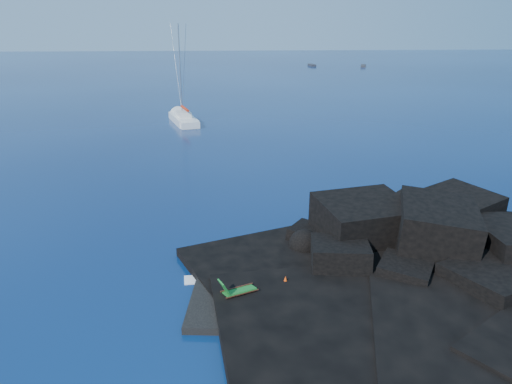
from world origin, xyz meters
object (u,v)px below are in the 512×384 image
(deck_chair, at_px, (239,286))
(distant_boat_a, at_px, (312,66))
(sailboat, at_px, (183,123))
(marker_cone, at_px, (285,281))
(sunbather, at_px, (246,279))
(distant_boat_b, at_px, (363,67))

(deck_chair, xyz_separation_m, distant_boat_a, (25.51, 125.10, -0.96))
(sailboat, bearing_deg, deck_chair, -98.29)
(deck_chair, relative_size, distant_boat_a, 0.42)
(deck_chair, distance_m, marker_cone, 2.52)
(sunbather, bearing_deg, deck_chair, -105.45)
(sunbather, height_order, distant_boat_b, sunbather)
(sunbather, xyz_separation_m, distant_boat_b, (39.33, 120.43, -0.51))
(sunbather, relative_size, marker_cone, 3.14)
(marker_cone, xyz_separation_m, distant_boat_a, (23.20, 124.15, -0.62))
(deck_chair, xyz_separation_m, marker_cone, (2.31, 0.95, -0.34))
(marker_cone, bearing_deg, deck_chair, -157.69)
(sailboat, xyz_separation_m, deck_chair, (5.72, -44.57, 0.96))
(deck_chair, relative_size, distant_boat_b, 0.40)
(sunbather, bearing_deg, distant_boat_a, 76.50)
(marker_cone, bearing_deg, distant_boat_b, 72.83)
(sunbather, bearing_deg, marker_cone, -17.73)
(deck_chair, bearing_deg, distant_boat_a, 54.65)
(sailboat, height_order, distant_boat_a, sailboat)
(sailboat, distance_m, marker_cone, 44.36)
(marker_cone, xyz_separation_m, distant_boat_b, (37.38, 120.98, -0.62))
(deck_chair, bearing_deg, marker_cone, -1.53)
(distant_boat_a, xyz_separation_m, distant_boat_b, (14.18, -3.17, 0.00))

